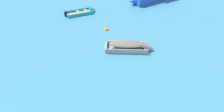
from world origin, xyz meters
TOP-DOWN VIEW (x-y plane):
  - rowboat_grey_outer_right at (1.80, 19.99)m, footprint 3.99×1.27m
  - rowboat_turquoise_midfield_left at (-2.90, 26.45)m, footprint 3.20×2.08m
  - mooring_buoy_outer_edge at (-0.70, 23.10)m, footprint 0.42×0.42m

SIDE VIEW (x-z plane):
  - mooring_buoy_outer_edge at x=-0.70m, z-range -0.21..0.21m
  - rowboat_turquoise_midfield_left at x=-2.90m, z-range -0.31..0.60m
  - rowboat_grey_outer_right at x=1.80m, z-range -0.23..0.91m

